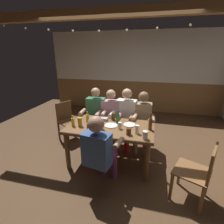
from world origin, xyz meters
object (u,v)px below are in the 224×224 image
Objects in this scene: table_candle at (149,121)px; pint_glass_6 at (129,131)px; person_1 at (110,115)px; bottle_3 at (87,118)px; chair_empty_near_left at (199,172)px; pint_glass_2 at (113,117)px; condiment_caddy at (104,119)px; person_4 at (100,149)px; chair_empty_near_right at (68,120)px; person_3 at (142,119)px; bottle_0 at (150,123)px; pint_glass_7 at (80,122)px; bottle_2 at (73,122)px; pint_glass_3 at (89,127)px; dining_table at (110,132)px; pint_glass_8 at (137,129)px; pint_glass_0 at (145,135)px; person_2 at (126,116)px; plate_1 at (129,125)px; pint_glass_1 at (96,119)px; bottle_1 at (118,118)px; pint_glass_4 at (101,125)px; person_0 at (95,114)px; pint_glass_5 at (120,126)px; plate_0 at (111,125)px.

table_candle is 0.73× the size of pint_glass_6.
bottle_3 is (-0.29, -0.58, 0.13)m from person_1.
chair_empty_near_left reaches higher than pint_glass_2.
person_1 is at bearing 87.62° from condiment_caddy.
chair_empty_near_right is (-1.21, 1.31, -0.19)m from person_4.
person_3 reaches higher than bottle_0.
person_4 is 7.50× the size of pint_glass_7.
bottle_2 is 1.95× the size of pint_glass_3.
dining_table is 0.54m from pint_glass_8.
bottle_3 is at bearing 81.19° from chair_empty_near_right.
pint_glass_0 is (0.11, -0.96, 0.12)m from person_3.
person_2 is 0.56m from plate_1.
table_candle is 0.98m from pint_glass_1.
bottle_1 is 0.39m from pint_glass_4.
person_2 is at bearing 106.46° from plate_1.
person_2 is (0.33, 0.00, 0.02)m from person_1.
person_0 is 1.02m from person_3.
dining_table is 0.35m from pint_glass_2.
person_4 is at bearing 67.54° from person_3.
chair_empty_near_left and pint_glass_4 have the same top height.
pint_glass_0 is (1.13, -0.97, 0.11)m from person_0.
pint_glass_7 is (-0.52, -0.11, 0.19)m from dining_table.
bottle_2 is 1.13m from pint_glass_8.
person_2 reaches higher than chair_empty_near_left.
condiment_caddy is at bearing -160.83° from pint_glass_2.
person_1 is 7.68× the size of pint_glass_7.
chair_empty_near_left is 0.84m from pint_glass_0.
pint_glass_8 is (0.39, -0.34, -0.03)m from bottle_1.
person_0 reaches higher than pint_glass_0.
bottle_3 is 1.73× the size of pint_glass_5.
person_1 reaches higher than pint_glass_4.
pint_glass_0 is 0.89× the size of pint_glass_2.
pint_glass_1 and pint_glass_5 have the same top height.
plate_1 is at bearing 32.09° from pint_glass_4.
bottle_2 is at bearing 174.49° from pint_glass_6.
person_1 is 0.91m from table_candle.
table_candle reaches higher than dining_table.
pint_glass_8 is at bearing -1.17° from bottle_2.
bottle_1 is at bearing 61.90° from dining_table.
person_1 is at bearing 6.01° from person_2.
bottle_0 is 0.82m from pint_glass_4.
bottle_0 is at bearing -84.29° from table_candle.
person_2 reaches higher than pint_glass_1.
plate_0 is 2.29× the size of pint_glass_3.
pint_glass_7 is at bearing -107.45° from bottle_3.
bottle_0 is at bearing 70.63° from chair_empty_near_left.
person_1 is at bearing 143.51° from bottle_0.
pint_glass_6 is at bearing -7.93° from pint_glass_7.
pint_glass_3 is at bearing -105.80° from condiment_caddy.
person_3 is 0.65m from pint_glass_2.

